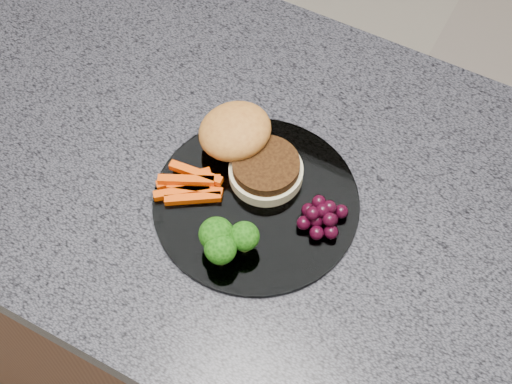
% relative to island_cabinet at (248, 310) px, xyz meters
% --- Properties ---
extents(island_cabinet, '(1.20, 0.60, 0.86)m').
position_rel_island_cabinet_xyz_m(island_cabinet, '(0.00, 0.00, 0.00)').
color(island_cabinet, '#502E1B').
rests_on(island_cabinet, ground).
extents(countertop, '(1.20, 0.60, 0.04)m').
position_rel_island_cabinet_xyz_m(countertop, '(0.00, 0.00, 0.45)').
color(countertop, '#43434C').
rests_on(countertop, island_cabinet).
extents(plate, '(0.26, 0.26, 0.01)m').
position_rel_island_cabinet_xyz_m(plate, '(0.04, -0.04, 0.47)').
color(plate, white).
rests_on(plate, countertop).
extents(burger, '(0.16, 0.12, 0.05)m').
position_rel_island_cabinet_xyz_m(burger, '(-0.01, 0.02, 0.50)').
color(burger, beige).
rests_on(burger, plate).
extents(carrot_sticks, '(0.09, 0.07, 0.02)m').
position_rel_island_cabinet_xyz_m(carrot_sticks, '(-0.05, -0.06, 0.48)').
color(carrot_sticks, '#E84603').
rests_on(carrot_sticks, plate).
extents(broccoli, '(0.07, 0.07, 0.05)m').
position_rel_island_cabinet_xyz_m(broccoli, '(0.04, -0.12, 0.50)').
color(broccoli, olive).
rests_on(broccoli, plate).
extents(grape_bunch, '(0.06, 0.06, 0.03)m').
position_rel_island_cabinet_xyz_m(grape_bunch, '(0.12, -0.03, 0.49)').
color(grape_bunch, black).
rests_on(grape_bunch, plate).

